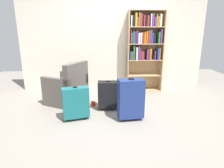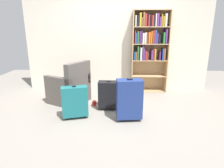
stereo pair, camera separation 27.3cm
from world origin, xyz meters
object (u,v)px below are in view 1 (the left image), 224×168
(mug, at_px, (93,104))
(suitcase_black, at_px, (108,94))
(bookshelf, at_px, (145,44))
(suitcase_teal, at_px, (76,103))
(armchair, at_px, (68,89))
(suitcase_navy_blue, at_px, (131,98))

(mug, relative_size, suitcase_black, 0.20)
(bookshelf, bearing_deg, suitcase_teal, -132.80)
(mug, bearing_deg, bookshelf, 39.53)
(armchair, xyz_separation_m, suitcase_teal, (0.28, -0.81, 0.00))
(suitcase_teal, relative_size, suitcase_black, 1.03)
(mug, bearing_deg, suitcase_black, -31.01)
(bookshelf, bearing_deg, suitcase_black, -127.87)
(bookshelf, distance_m, suitcase_black, 1.79)
(bookshelf, distance_m, armchair, 2.18)
(suitcase_navy_blue, bearing_deg, suitcase_black, 128.90)
(suitcase_black, bearing_deg, suitcase_navy_blue, -51.10)
(armchair, height_order, suitcase_navy_blue, armchair)
(suitcase_navy_blue, height_order, suitcase_black, suitcase_navy_blue)
(bookshelf, height_order, mug, bookshelf)
(suitcase_teal, bearing_deg, suitcase_navy_blue, -2.41)
(mug, bearing_deg, armchair, 160.09)
(bookshelf, distance_m, suitcase_navy_blue, 1.96)
(suitcase_teal, relative_size, suitcase_navy_blue, 0.81)
(suitcase_teal, bearing_deg, armchair, 109.05)
(bookshelf, height_order, armchair, bookshelf)
(armchair, bearing_deg, suitcase_black, -24.14)
(bookshelf, relative_size, mug, 16.59)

